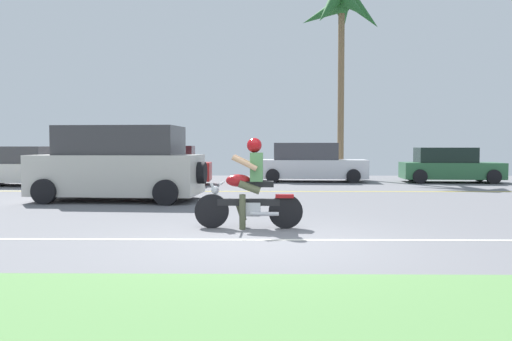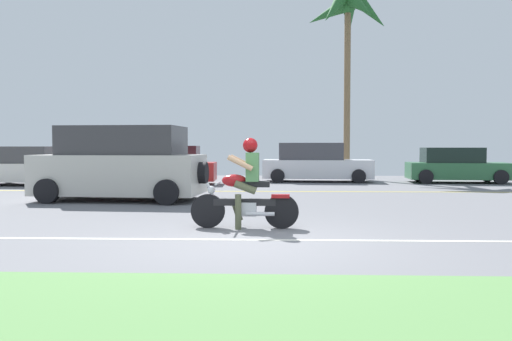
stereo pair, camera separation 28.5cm
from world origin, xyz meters
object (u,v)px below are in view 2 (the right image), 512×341
at_px(motorcyclist, 246,190).
at_px(parked_car_2, 315,164).
at_px(parked_car_0, 30,167).
at_px(palm_tree_0, 348,18).
at_px(parked_car_1, 160,166).
at_px(parked_car_3, 456,166).
at_px(suv_nearby, 122,165).

distance_m(motorcyclist, parked_car_2, 12.50).
height_order(parked_car_0, palm_tree_0, palm_tree_0).
bearing_deg(parked_car_1, palm_tree_0, 27.79).
xyz_separation_m(motorcyclist, parked_car_3, (7.77, 11.84, -0.02)).
bearing_deg(parked_car_0, suv_nearby, -46.10).
relative_size(parked_car_0, parked_car_1, 0.91).
bearing_deg(suv_nearby, parked_car_0, 133.90).
bearing_deg(palm_tree_0, parked_car_1, -152.21).
height_order(suv_nearby, parked_car_0, suv_nearby).
bearing_deg(suv_nearby, parked_car_1, 92.56).
relative_size(motorcyclist, palm_tree_0, 0.22).
height_order(motorcyclist, parked_car_1, motorcyclist).
height_order(suv_nearby, palm_tree_0, palm_tree_0).
height_order(parked_car_0, parked_car_1, parked_car_1).
relative_size(parked_car_1, palm_tree_0, 0.52).
distance_m(parked_car_0, palm_tree_0, 14.86).
relative_size(motorcyclist, parked_car_0, 0.48).
bearing_deg(parked_car_3, suv_nearby, -147.80).
relative_size(parked_car_2, palm_tree_0, 0.53).
bearing_deg(parked_car_2, parked_car_1, -163.53).
xyz_separation_m(motorcyclist, parked_car_0, (-8.72, 9.97, 0.00)).
height_order(suv_nearby, parked_car_3, suv_nearby).
xyz_separation_m(parked_car_1, palm_tree_0, (7.68, 4.05, 6.54)).
xyz_separation_m(parked_car_3, palm_tree_0, (-3.97, 2.72, 6.57)).
bearing_deg(parked_car_1, parked_car_0, -173.58).
height_order(motorcyclist, palm_tree_0, palm_tree_0).
xyz_separation_m(suv_nearby, parked_car_2, (5.81, 7.64, -0.22)).
bearing_deg(palm_tree_0, motorcyclist, -104.62).
distance_m(parked_car_0, parked_car_3, 16.60).
bearing_deg(suv_nearby, palm_tree_0, 53.13).
bearing_deg(parked_car_3, parked_car_0, -173.51).
bearing_deg(parked_car_3, motorcyclist, -123.27).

